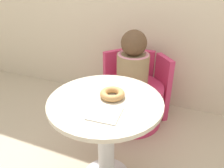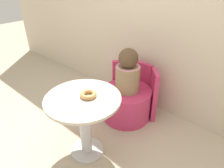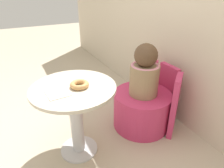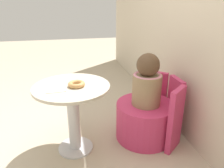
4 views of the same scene
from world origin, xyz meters
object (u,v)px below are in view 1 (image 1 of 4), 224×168
object	(u,v)px
child_figure	(133,62)
tub_chair	(131,103)
round_table	(106,125)
donut	(112,94)

from	to	relation	value
child_figure	tub_chair	bearing A→B (deg)	-100.62
round_table	tub_chair	distance (m)	0.75
round_table	donut	distance (m)	0.21
tub_chair	child_figure	world-z (taller)	child_figure
tub_chair	child_figure	xyz separation A→B (m)	(0.00, 0.00, 0.41)
round_table	donut	world-z (taller)	donut
tub_chair	child_figure	bearing A→B (deg)	79.38
donut	child_figure	bearing A→B (deg)	96.61
round_table	tub_chair	bearing A→B (deg)	94.13
child_figure	donut	xyz separation A→B (m)	(0.08, -0.65, 0.06)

